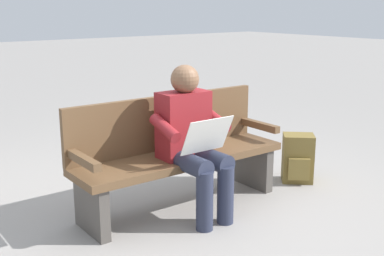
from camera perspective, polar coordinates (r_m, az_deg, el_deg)
name	(u,v)px	position (r m, az deg, el deg)	size (l,w,h in m)	color
ground_plane	(182,206)	(4.12, -1.21, -9.07)	(40.00, 40.00, 0.00)	gray
bench_near	(176,151)	(4.02, -1.83, -2.71)	(1.81, 0.50, 0.90)	brown
person_seated	(192,137)	(3.78, 0.01, -1.11)	(0.57, 0.58, 1.18)	maroon
backpack	(298,159)	(4.72, 12.15, -3.48)	(0.35, 0.35, 0.45)	brown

